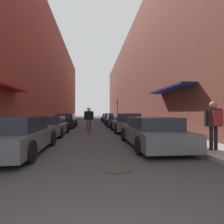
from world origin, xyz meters
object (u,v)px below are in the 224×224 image
at_px(manhole_cover, 117,169).
at_px(parked_car_right_4, 107,117).
at_px(parked_car_right_0, 151,132).
at_px(parked_car_right_1, 126,123).
at_px(skateboarder, 89,117).
at_px(pedestrian, 214,119).
at_px(parked_car_left_2, 66,121).
at_px(parked_car_right_3, 110,118).
at_px(parked_car_left_1, 50,126).
at_px(parked_car_right_2, 116,120).
at_px(traffic_light, 117,108).
at_px(parked_car_left_0, 16,136).

bearing_deg(manhole_cover, parked_car_right_4, 85.93).
relative_size(parked_car_right_0, manhole_cover, 6.88).
height_order(parked_car_right_1, skateboarder, skateboarder).
xyz_separation_m(manhole_cover, pedestrian, (3.51, 1.26, 1.15)).
bearing_deg(pedestrian, parked_car_right_4, 94.25).
height_order(parked_car_right_0, skateboarder, skateboarder).
bearing_deg(parked_car_right_0, parked_car_right_1, 89.79).
relative_size(parked_car_right_1, manhole_cover, 5.92).
xyz_separation_m(parked_car_left_2, manhole_cover, (3.14, -12.72, -0.62)).
xyz_separation_m(parked_car_right_3, manhole_cover, (-1.78, -19.59, -0.63)).
distance_m(parked_car_left_1, parked_car_right_2, 8.45).
relative_size(parked_car_right_3, skateboarder, 2.31).
height_order(parked_car_right_2, pedestrian, pedestrian).
relative_size(parked_car_left_1, pedestrian, 2.43).
bearing_deg(parked_car_right_3, parked_car_right_1, -89.64).
relative_size(parked_car_right_3, manhole_cover, 5.88).
xyz_separation_m(parked_car_right_1, traffic_light, (1.54, 15.42, 1.61)).
bearing_deg(parked_car_right_3, traffic_light, 69.36).
bearing_deg(parked_car_right_4, parked_car_right_2, -89.99).
bearing_deg(parked_car_left_1, parked_car_left_2, 88.89).
bearing_deg(parked_car_right_1, pedestrian, -76.97).
bearing_deg(skateboarder, parked_car_left_0, -109.65).
bearing_deg(pedestrian, parked_car_left_1, 139.95).
relative_size(parked_car_right_0, parked_car_right_1, 1.16).
xyz_separation_m(parked_car_right_0, parked_car_right_2, (-0.06, 10.92, 0.02)).
distance_m(parked_car_left_0, parked_car_right_3, 18.26).
xyz_separation_m(parked_car_left_0, parked_car_right_1, (5.05, 6.42, 0.04)).
height_order(parked_car_left_1, parked_car_right_4, parked_car_right_4).
height_order(parked_car_right_3, skateboarder, skateboarder).
bearing_deg(parked_car_left_2, parked_car_right_0, -63.33).
bearing_deg(manhole_cover, parked_car_right_3, 84.82).
height_order(parked_car_left_0, parked_car_left_1, parked_car_left_0).
bearing_deg(parked_car_right_2, parked_car_right_4, 90.01).
distance_m(parked_car_right_4, pedestrian, 23.60).
bearing_deg(parked_car_left_0, skateboarder, 70.35).
bearing_deg(skateboarder, traffic_light, 74.44).
xyz_separation_m(parked_car_left_1, parked_car_right_3, (5.03, 12.64, 0.07)).
bearing_deg(pedestrian, skateboarder, 121.16).
xyz_separation_m(parked_car_left_1, traffic_light, (6.64, 16.92, 1.69)).
bearing_deg(parked_car_right_3, parked_car_right_2, -90.12).
relative_size(parked_car_left_0, pedestrian, 2.55).
xyz_separation_m(parked_car_right_3, skateboarder, (-2.66, -11.06, 0.46)).
relative_size(manhole_cover, traffic_light, 0.20).
bearing_deg(parked_car_left_2, parked_car_right_1, -40.57).
relative_size(parked_car_left_2, parked_car_right_4, 1.02).
height_order(parked_car_left_0, parked_car_right_3, parked_car_right_3).
bearing_deg(parked_car_right_2, parked_car_left_0, -112.97).
distance_m(skateboarder, traffic_light, 15.96).
bearing_deg(parked_car_right_3, parked_car_left_0, -105.83).
xyz_separation_m(parked_car_right_1, skateboarder, (-2.73, 0.08, 0.45)).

